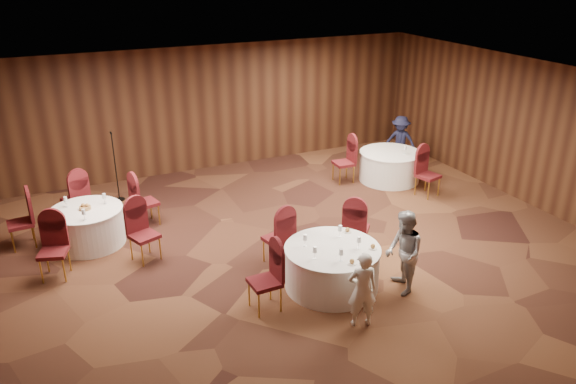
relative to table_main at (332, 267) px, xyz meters
name	(u,v)px	position (x,y,z in m)	size (l,w,h in m)	color
ground	(283,250)	(-0.22, 1.51, -0.38)	(12.00, 12.00, 0.00)	black
room_shell	(283,153)	(-0.22, 1.51, 1.59)	(12.00, 12.00, 12.00)	silver
table_main	(332,267)	(0.00, 0.00, 0.00)	(1.62, 1.62, 0.74)	white
table_left	(88,226)	(-3.55, 3.36, 0.00)	(1.39, 1.39, 0.74)	white
table_right	(390,166)	(3.72, 3.71, 0.00)	(1.52, 1.52, 0.74)	white
chairs_main	(302,248)	(-0.26, 0.61, 0.12)	(2.92, 1.82, 1.00)	#410E0D
chairs_left	(89,221)	(-3.53, 3.33, 0.12)	(2.98, 2.99, 1.00)	#410E0D
chairs_right	(385,169)	(3.29, 3.30, 0.12)	(1.94, 2.18, 1.00)	#410E0D
tabletop_main	(343,243)	(0.14, -0.10, 0.47)	(1.15, 1.13, 0.22)	silver
tabletop_left	(85,206)	(-3.55, 3.35, 0.45)	(0.78, 0.83, 0.22)	silver
tabletop_right	(405,148)	(3.95, 3.44, 0.52)	(0.08, 0.08, 0.22)	silver
mic_stand	(117,181)	(-2.67, 5.31, 0.10)	(0.24, 0.24, 1.63)	black
woman_a	(362,290)	(-0.12, -1.13, 0.25)	(0.45, 0.30, 1.24)	white
woman_b	(404,253)	(1.00, -0.61, 0.35)	(0.70, 0.55, 1.45)	#A0A1A5
man_c	(400,141)	(4.56, 4.48, 0.31)	(0.88, 0.51, 1.36)	black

